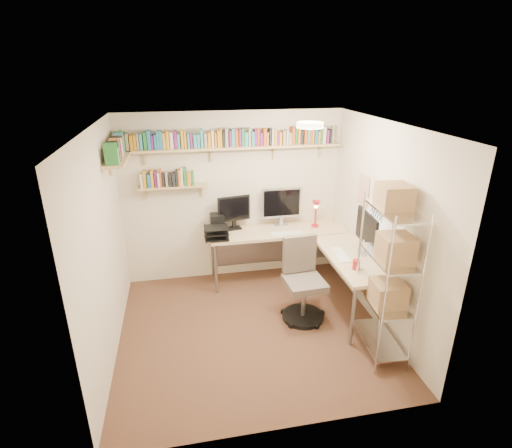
{
  "coord_description": "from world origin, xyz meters",
  "views": [
    {
      "loc": [
        -0.74,
        -4.08,
        3.07
      ],
      "look_at": [
        0.16,
        0.55,
        1.19
      ],
      "focal_mm": 28.0,
      "sensor_mm": 36.0,
      "label": 1
    }
  ],
  "objects": [
    {
      "name": "ground",
      "position": [
        0.0,
        0.0,
        0.0
      ],
      "size": [
        3.2,
        3.2,
        0.0
      ],
      "primitive_type": "plane",
      "color": "#4D3321",
      "rests_on": "ground"
    },
    {
      "name": "wall_shelves",
      "position": [
        -0.44,
        1.3,
        2.03
      ],
      "size": [
        3.12,
        1.09,
        0.8
      ],
      "color": "tan",
      "rests_on": "ground"
    },
    {
      "name": "wire_rack",
      "position": [
        1.36,
        -0.68,
        1.22
      ],
      "size": [
        0.45,
        0.81,
        1.96
      ],
      "rotation": [
        0.0,
        0.0,
        -0.08
      ],
      "color": "silver",
      "rests_on": "ground"
    },
    {
      "name": "room_shell",
      "position": [
        0.0,
        0.0,
        1.55
      ],
      "size": [
        3.24,
        3.04,
        2.52
      ],
      "color": "beige",
      "rests_on": "ground"
    },
    {
      "name": "office_chair",
      "position": [
        0.7,
        0.17,
        0.45
      ],
      "size": [
        0.57,
        0.58,
        1.08
      ],
      "rotation": [
        0.0,
        0.0,
        0.07
      ],
      "color": "black",
      "rests_on": "ground"
    },
    {
      "name": "corner_desk",
      "position": [
        0.7,
        0.94,
        0.8
      ],
      "size": [
        2.16,
        2.11,
        1.41
      ],
      "color": "beige",
      "rests_on": "ground"
    }
  ]
}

